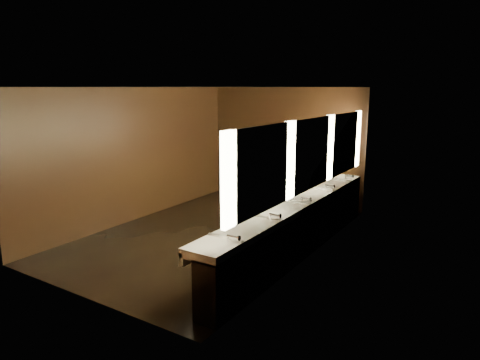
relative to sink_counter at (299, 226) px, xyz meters
name	(u,v)px	position (x,y,z in m)	size (l,w,h in m)	color
floor	(213,235)	(-1.79, 0.00, -0.50)	(6.00, 6.00, 0.00)	black
ceiling	(211,87)	(-1.79, 0.00, 2.30)	(4.00, 6.00, 0.02)	#2D2D2B
wall_back	(284,146)	(-1.79, 3.00, 0.90)	(4.00, 0.02, 2.80)	black
wall_front	(76,198)	(-1.79, -3.00, 0.90)	(4.00, 0.02, 2.80)	black
wall_left	(136,155)	(-3.79, 0.00, 0.90)	(0.02, 6.00, 2.80)	black
wall_right	(312,175)	(0.21, 0.00, 0.90)	(0.02, 6.00, 2.80)	black
sink_counter	(299,226)	(0.00, 0.00, 0.00)	(0.55, 5.40, 1.01)	black
mirror_band	(312,154)	(0.19, 0.00, 1.25)	(0.06, 5.03, 1.15)	#FCF4C0
person	(257,211)	(-0.64, -0.32, 0.24)	(0.54, 0.35, 1.48)	#8AC2CD
trash_bin	(282,238)	(-0.22, -0.18, -0.20)	(0.38, 0.38, 0.59)	black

